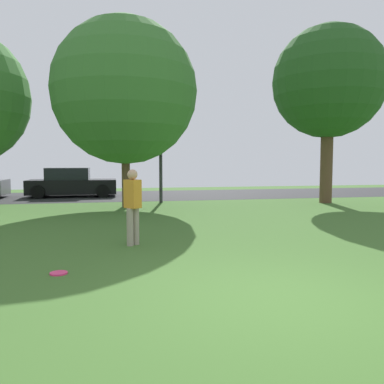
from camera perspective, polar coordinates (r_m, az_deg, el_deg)
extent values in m
plane|color=#3D6628|center=(5.08, 13.70, -15.65)|extent=(44.00, 44.00, 0.00)
cube|color=#28282B|center=(20.48, -5.86, -0.48)|extent=(44.00, 6.40, 0.01)
cylinder|color=brown|center=(17.50, 19.14, 4.17)|extent=(0.51, 0.51, 3.48)
sphere|color=#23511E|center=(17.82, 19.42, 15.01)|extent=(4.67, 4.67, 4.67)
cylinder|color=brown|center=(15.23, -9.69, 2.62)|extent=(0.32, 0.32, 2.56)
sphere|color=#38702D|center=(15.46, -9.85, 14.34)|extent=(5.51, 5.51, 5.51)
cylinder|color=gray|center=(8.26, -8.24, -4.97)|extent=(0.14, 0.14, 0.78)
cylinder|color=gray|center=(8.16, -9.09, -5.10)|extent=(0.14, 0.14, 0.78)
cube|color=orange|center=(8.13, -8.72, -0.26)|extent=(0.37, 0.39, 0.59)
sphere|color=tan|center=(8.11, -8.75, 2.56)|extent=(0.21, 0.21, 0.21)
cylinder|color=#EA2D6B|center=(6.49, -18.99, -11.20)|extent=(0.27, 0.27, 0.03)
cube|color=black|center=(20.52, -17.10, 0.77)|extent=(4.29, 1.90, 0.71)
cube|color=black|center=(20.51, -17.74, 2.58)|extent=(2.06, 1.67, 0.59)
cylinder|color=black|center=(21.39, -12.85, 0.50)|extent=(0.64, 0.22, 0.64)
cylinder|color=black|center=(19.50, -12.95, 0.13)|extent=(0.64, 0.22, 0.64)
cylinder|color=black|center=(21.66, -20.81, 0.37)|extent=(0.64, 0.22, 0.64)
cylinder|color=black|center=(19.79, -21.68, -0.01)|extent=(0.64, 0.22, 0.64)
cylinder|color=#2D2D33|center=(16.64, -4.63, 6.16)|extent=(0.14, 0.14, 4.50)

